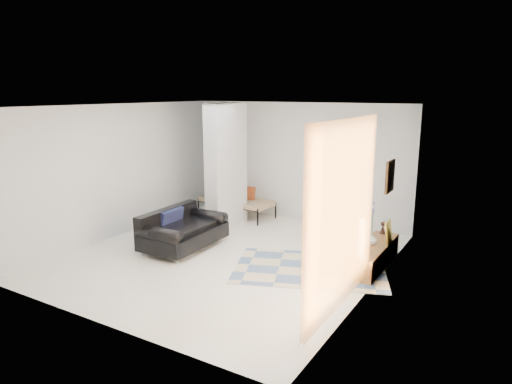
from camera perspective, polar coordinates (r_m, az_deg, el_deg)
The scene contains 17 objects.
floor at distance 8.74m, azimuth -3.55°, elevation -7.98°, with size 6.00×6.00×0.00m, color silver.
ceiling at distance 8.19m, azimuth -3.82°, elevation 10.69°, with size 6.00×6.00×0.00m, color white.
wall_back at distance 10.92m, azimuth 5.23°, elevation 3.75°, with size 6.00×6.00×0.00m, color silver.
wall_front at distance 6.19m, azimuth -19.55°, elevation -3.78°, with size 6.00×6.00×0.00m, color silver.
wall_left at distance 10.14m, azimuth -16.65°, elevation 2.59°, with size 6.00×6.00×0.00m, color silver.
wall_right at distance 7.21m, azimuth 14.71°, elevation -1.20°, with size 6.00×6.00×0.00m, color silver.
partition_column at distance 10.27m, azimuth -3.73°, elevation 3.21°, with size 0.35×1.20×2.80m, color #B7BCBF.
hallway_door at distance 11.99m, azimuth -3.99°, elevation 2.72°, with size 0.85×0.06×2.04m, color silver.
curtain at distance 6.15m, azimuth 11.02°, elevation -2.88°, with size 2.55×2.55×0.00m, color #FFA343.
wall_art at distance 8.02m, azimuth 16.41°, elevation 1.89°, with size 0.04×0.45×0.55m, color #3D2310.
media_console at distance 8.44m, azimuth 14.48°, elevation -7.65°, with size 0.45×1.74×0.80m.
loveseat at distance 9.20m, azimuth -9.33°, elevation -4.77°, with size 1.05×1.76×0.76m.
daybed at distance 11.35m, azimuth -2.52°, elevation -0.96°, with size 1.94×0.95×0.77m.
area_rug at distance 8.18m, azimuth 6.71°, elevation -9.48°, with size 2.60×1.73×0.01m, color #C4BA95.
cylinder_lamp at distance 7.65m, azimuth 13.06°, elevation -5.60°, with size 0.12×0.12×0.65m, color white.
bronze_figurine at distance 9.01m, azimuth 15.57°, elevation -4.33°, with size 0.12×0.12×0.23m, color #311D16, non-canonical shape.
vase at distance 8.35m, azimuth 14.24°, elevation -5.73°, with size 0.19×0.19×0.20m, color silver.
Camera 1 is at (4.63, -6.76, 3.06)m, focal length 32.00 mm.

